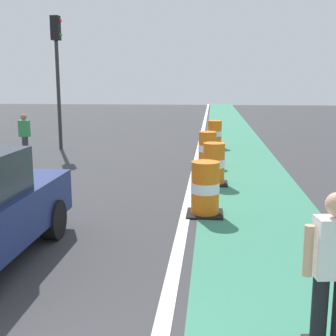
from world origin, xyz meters
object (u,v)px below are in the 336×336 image
skateboarder_on_lane (333,275)px  pedestrian_crossing (25,137)px  traffic_barrel_mid (214,164)px  traffic_barrel_far (215,134)px  traffic_barrel_back (207,149)px  traffic_light_corner (57,59)px  traffic_barrel_front (205,189)px

skateboarder_on_lane → pedestrian_crossing: bearing=125.6°
traffic_barrel_mid → pedestrian_crossing: pedestrian_crossing is taller
traffic_barrel_far → skateboarder_on_lane: bearing=-85.9°
skateboarder_on_lane → traffic_barrel_far: size_ratio=1.55×
skateboarder_on_lane → traffic_barrel_mid: bearing=98.0°
traffic_barrel_mid → traffic_barrel_back: (-0.20, 2.62, 0.00)m
traffic_light_corner → pedestrian_crossing: size_ratio=3.17×
skateboarder_on_lane → traffic_barrel_mid: 7.64m
traffic_barrel_front → traffic_barrel_back: same height
traffic_light_corner → traffic_barrel_front: bearing=-55.1°
traffic_barrel_back → pedestrian_crossing: size_ratio=0.68×
skateboarder_on_lane → traffic_light_corner: size_ratio=0.33×
traffic_barrel_front → traffic_barrel_mid: bearing=86.4°
traffic_barrel_mid → traffic_barrel_far: size_ratio=1.00×
traffic_barrel_far → pedestrian_crossing: 7.51m
traffic_barrel_back → pedestrian_crossing: bearing=179.9°
traffic_barrel_far → traffic_light_corner: (-6.10, -1.09, 2.97)m
skateboarder_on_lane → traffic_light_corner: traffic_light_corner is taller
traffic_barrel_front → traffic_light_corner: (-5.88, 8.44, 2.97)m
traffic_barrel_back → traffic_barrel_far: bearing=86.6°
traffic_light_corner → pedestrian_crossing: (-0.16, -3.04, -2.64)m
traffic_barrel_back → traffic_barrel_mid: bearing=-85.7°
skateboarder_on_lane → traffic_barrel_back: size_ratio=1.55×
traffic_barrel_front → pedestrian_crossing: 8.11m
traffic_barrel_mid → traffic_light_corner: (-6.06, 5.67, 2.97)m
traffic_barrel_front → traffic_barrel_mid: size_ratio=1.00×
pedestrian_crossing → skateboarder_on_lane: bearing=-54.4°
traffic_barrel_front → traffic_barrel_back: 5.40m
traffic_barrel_mid → pedestrian_crossing: size_ratio=0.68×
skateboarder_on_lane → traffic_light_corner: 15.24m
traffic_barrel_back → traffic_barrel_far: size_ratio=1.00×
traffic_barrel_mid → traffic_light_corner: bearing=136.9°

